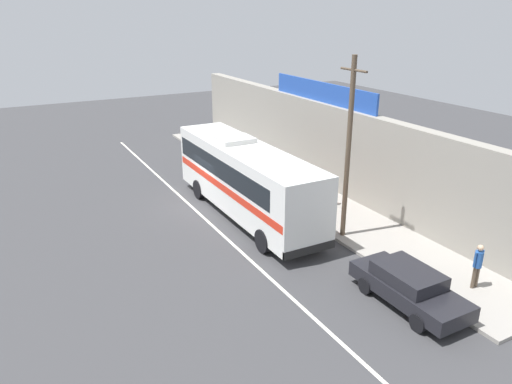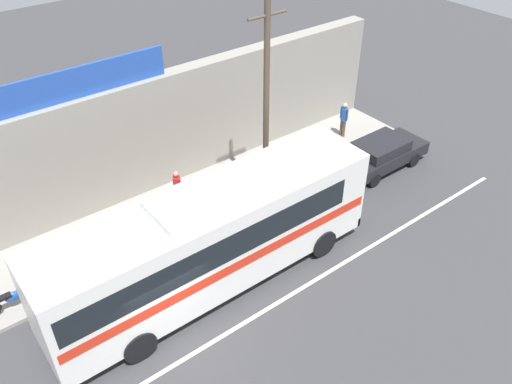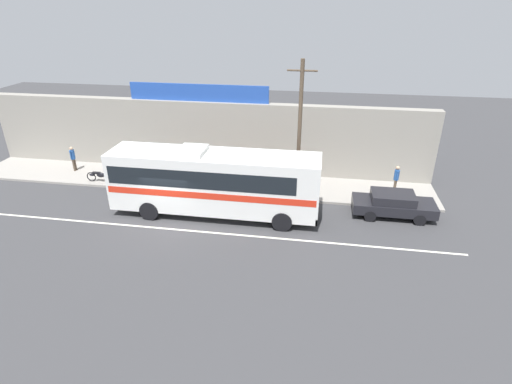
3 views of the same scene
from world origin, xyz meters
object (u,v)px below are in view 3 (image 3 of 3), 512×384
at_px(parked_car, 393,204).
at_px(motorcycle_red, 159,179).
at_px(motorcycle_green, 100,176).
at_px(pedestrian_far_right, 73,157).
at_px(utility_pole, 299,130).
at_px(motorcycle_black, 139,178).
at_px(pedestrian_far_left, 396,177).
at_px(pedestrian_near_shop, 249,169).
at_px(intercity_bus, 213,180).

bearing_deg(parked_car, motorcycle_red, 173.92).
relative_size(motorcycle_red, motorcycle_green, 1.06).
xyz_separation_m(motorcycle_red, pedestrian_far_right, (-6.60, 1.37, 0.58)).
xyz_separation_m(utility_pole, motorcycle_green, (-12.66, 0.02, -3.66)).
height_order(motorcycle_black, pedestrian_far_left, pedestrian_far_left).
height_order(pedestrian_near_shop, pedestrian_far_right, pedestrian_far_right).
bearing_deg(motorcycle_green, intercity_bus, -18.17).
bearing_deg(parked_car, intercity_bus, -172.06).
bearing_deg(utility_pole, motorcycle_black, 179.29).
distance_m(parked_car, utility_pole, 6.53).
distance_m(intercity_bus, pedestrian_far_left, 11.09).
distance_m(motorcycle_green, pedestrian_far_left, 18.59).
bearing_deg(pedestrian_far_right, parked_car, -7.90).
relative_size(parked_car, pedestrian_far_left, 2.55).
distance_m(parked_car, motorcycle_black, 15.45).
xyz_separation_m(pedestrian_far_left, pedestrian_far_right, (-21.20, 0.05, -0.01)).
relative_size(motorcycle_black, motorcycle_green, 1.04).
bearing_deg(pedestrian_near_shop, pedestrian_far_left, -0.07).
xyz_separation_m(parked_car, motorcycle_green, (-18.01, 1.36, -0.17)).
height_order(parked_car, motorcycle_red, parked_car).
bearing_deg(motorcycle_black, utility_pole, -0.71).
distance_m(utility_pole, pedestrian_far_left, 6.79).
bearing_deg(pedestrian_near_shop, utility_pole, -25.17).
bearing_deg(parked_car, motorcycle_black, 174.54).
distance_m(parked_car, motorcycle_green, 18.06).
bearing_deg(motorcycle_green, utility_pole, -0.09).
relative_size(parked_car, utility_pole, 0.56).
xyz_separation_m(motorcycle_green, pedestrian_far_right, (-2.67, 1.51, 0.58)).
distance_m(utility_pole, pedestrian_near_shop, 4.69).
xyz_separation_m(parked_car, pedestrian_far_right, (-20.69, 2.87, 0.40)).
bearing_deg(intercity_bus, pedestrian_far_left, 22.19).
bearing_deg(motorcycle_red, pedestrian_far_right, 168.28).
bearing_deg(intercity_bus, motorcycle_red, 146.75).
bearing_deg(utility_pole, pedestrian_far_right, 174.32).
relative_size(intercity_bus, utility_pole, 1.42).
height_order(utility_pole, pedestrian_far_left, utility_pole).
height_order(motorcycle_black, pedestrian_near_shop, pedestrian_near_shop).
relative_size(parked_car, motorcycle_black, 2.28).
distance_m(motorcycle_black, motorcycle_green, 2.64).
distance_m(intercity_bus, pedestrian_near_shop, 4.46).
bearing_deg(parked_car, pedestrian_far_right, 172.10).
height_order(utility_pole, motorcycle_red, utility_pole).
bearing_deg(pedestrian_far_left, pedestrian_near_shop, 179.93).
bearing_deg(utility_pole, motorcycle_green, 179.91).
distance_m(motorcycle_red, motorcycle_green, 3.93).
relative_size(motorcycle_black, pedestrian_far_right, 1.12).
bearing_deg(pedestrian_far_right, intercity_bus, -21.09).
relative_size(motorcycle_green, pedestrian_far_left, 1.08).
height_order(motorcycle_black, pedestrian_far_right, pedestrian_far_right).
distance_m(utility_pole, pedestrian_far_right, 15.71).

